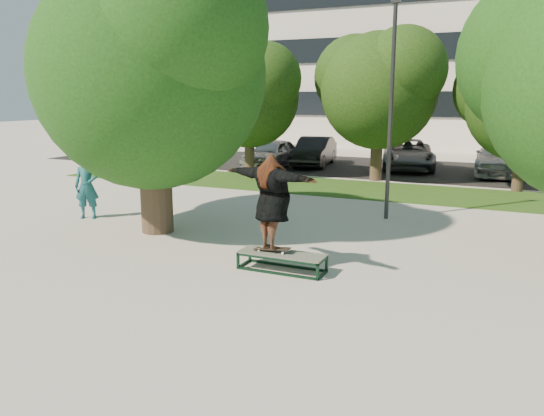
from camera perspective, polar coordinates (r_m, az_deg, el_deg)
The scene contains 16 objects.
ground at distance 11.58m, azimuth 1.90°, elevation -5.81°, with size 120.00×120.00×0.00m, color #B0A8A2.
grass_strip at distance 20.26m, azimuth 14.90°, elevation 1.57°, with size 30.00×4.00×0.02m, color #1B4112.
asphalt_strip at distance 26.76m, azimuth 15.14°, elevation 4.00°, with size 40.00×8.00×0.01m, color black.
tree_left at distance 14.15m, azimuth -13.04°, elevation 15.28°, with size 6.96×5.95×7.12m.
bg_tree_left at distance 23.83m, azimuth -2.57°, elevation 12.46°, with size 5.28×4.51×5.77m.
bg_tree_mid at distance 22.89m, azimuth 11.31°, elevation 12.98°, with size 5.76×4.92×6.24m.
bg_tree_right at distance 21.76m, azimuth 25.44°, elevation 10.75°, with size 5.04×4.31×5.43m.
lamppost at distance 15.53m, azimuth 12.67°, elevation 10.28°, with size 0.25×0.15×6.11m.
office_building at distance 42.86m, azimuth 16.68°, elevation 17.51°, with size 30.00×14.12×16.00m.
grind_box at distance 10.96m, azimuth 1.07°, elevation -5.79°, with size 1.80×0.60×0.38m.
skater_rig at distance 10.74m, azimuth 0.02°, elevation 0.69°, with size 2.50×1.42×2.04m.
bystander at distance 16.35m, azimuth -19.30°, elevation 2.22°, with size 0.69×0.46×1.90m, color #18525C.
car_silver_a at distance 26.56m, azimuth -0.00°, elevation 5.90°, with size 1.68×4.17×1.42m, color #AEAFB3.
car_dark at distance 27.33m, azimuth 4.57°, elevation 6.08°, with size 1.55×4.44×1.46m, color black.
car_grey at distance 26.94m, azimuth 14.42°, elevation 5.62°, with size 2.38×5.16×1.43m, color #535458.
car_silver_b at distance 26.37m, azimuth 23.40°, elevation 4.99°, with size 2.15×5.30×1.54m, color #B1B1B6.
Camera 1 is at (4.19, -10.19, 3.54)m, focal length 35.00 mm.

